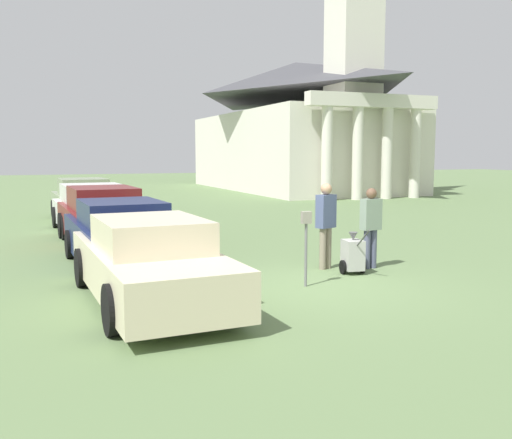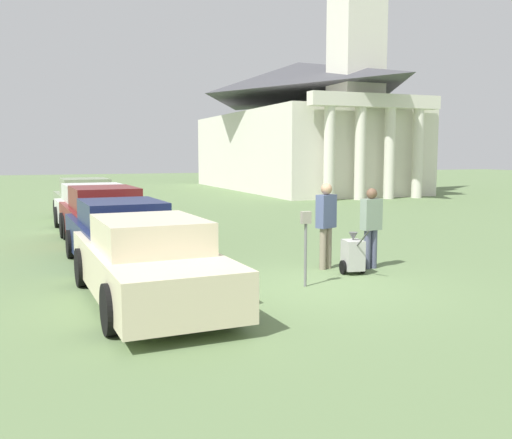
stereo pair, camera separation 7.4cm
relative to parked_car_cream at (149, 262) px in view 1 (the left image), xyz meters
The scene contains 11 objects.
ground_plane 3.07m from the parked_car_cream, ahead, with size 120.00×120.00×0.00m, color #607A4C.
parked_car_cream is the anchor object (origin of this frame).
parked_car_navy 3.06m from the parked_car_cream, 90.00° to the left, with size 2.09×4.96×1.43m.
parked_car_maroon 6.32m from the parked_car_cream, 90.00° to the left, with size 2.10×5.32×1.54m.
parked_car_white 9.05m from the parked_car_cream, 90.00° to the left, with size 2.24×4.71×1.48m.
parked_car_sage 12.28m from the parked_car_cream, 90.00° to the left, with size 2.09×4.85×1.52m.
parking_meter 2.87m from the parked_car_cream, ahead, with size 0.18×0.09×1.37m.
person_worker 4.19m from the parked_car_cream, 18.54° to the left, with size 0.47×0.36×1.80m.
person_supervisor 4.97m from the parked_car_cream, 11.94° to the left, with size 0.44×0.26×1.69m.
equipment_cart 4.30m from the parked_car_cream, ahead, with size 0.50×1.00×1.00m.
church 29.81m from the parked_car_cream, 59.38° to the left, with size 9.20×18.76×21.85m.
Camera 1 is at (-4.73, -9.10, 2.41)m, focal length 40.00 mm.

